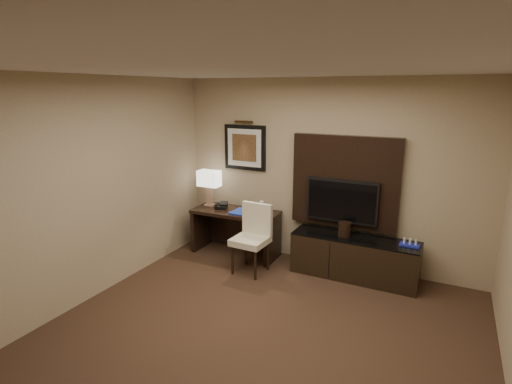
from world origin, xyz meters
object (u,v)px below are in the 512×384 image
Objects in this scene: credenza at (354,257)px; minibar_tray at (410,242)px; desk_chair at (250,240)px; table_lamp at (209,189)px; desk_phone at (221,206)px; ice_bucket at (345,229)px; tv at (342,201)px; desk at (236,232)px; water_bottle at (262,207)px.

credenza is 6.94× the size of minibar_tray.
desk_chair is 1.78× the size of table_lamp.
minibar_tray reaches higher than credenza.
desk_phone is (-2.11, -0.01, 0.47)m from credenza.
table_lamp reaches higher than desk_chair.
ice_bucket reaches higher than credenza.
desk_chair is at bearing -148.55° from tv.
table_lamp is 2.24m from ice_bucket.
tv is 1.04m from minibar_tray.
credenza is 9.32× the size of desk_phone.
tv reaches higher than credenza.
desk is at bearing -173.23° from tv.
minibar_tray is at bearing 1.15° from ice_bucket.
table_lamp is 3.08m from minibar_tray.
desk_phone is (-0.75, 0.48, 0.28)m from desk_chair.
desk_phone is at bearing -173.97° from tv.
credenza is at bearing -178.70° from minibar_tray.
tv is (1.60, 0.19, 0.66)m from desk.
desk_phone is 2.80m from minibar_tray.
desk_phone is at bearing -179.56° from minibar_tray.
table_lamp is (-0.51, 0.07, 0.63)m from desk.
tv is at bearing 34.33° from desk_chair.
tv is 5.31× the size of water_bottle.
desk_chair is at bearing -166.33° from minibar_tray.
table_lamp is (-2.11, -0.12, -0.04)m from tv.
desk_chair is (0.50, -0.48, 0.12)m from desk.
ice_bucket is (1.20, 0.48, 0.20)m from desk_chair.
water_bottle reaches higher than credenza.
water_bottle is 0.98× the size of ice_bucket.
desk is at bearing -179.65° from minibar_tray.
tv reaches higher than minibar_tray.
water_bottle is 1.29m from ice_bucket.
water_bottle is (0.67, 0.06, 0.05)m from desk_phone.
desk is 5.46× the size of minibar_tray.
credenza is 1.53m from water_bottle.
credenza is 9.01× the size of water_bottle.
credenza is 2.16m from desk_phone.
desk_chair is at bearing -28.54° from table_lamp.
tv is (-0.26, 0.19, 0.73)m from credenza.
credenza is 8.85× the size of ice_bucket.
desk_chair is (-1.35, -0.48, 0.19)m from credenza.
desk_chair reaches higher than desk.
minibar_tray is at bearing -18.64° from desk_phone.
desk_phone is at bearing 150.62° from desk_chair.
desk is at bearing -7.79° from table_lamp.
table_lamp reaches higher than minibar_tray.
minibar_tray is at bearing -1.02° from table_lamp.
tv is 5.50× the size of desk_phone.
ice_bucket is 0.85m from minibar_tray.
credenza is 0.42m from ice_bucket.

